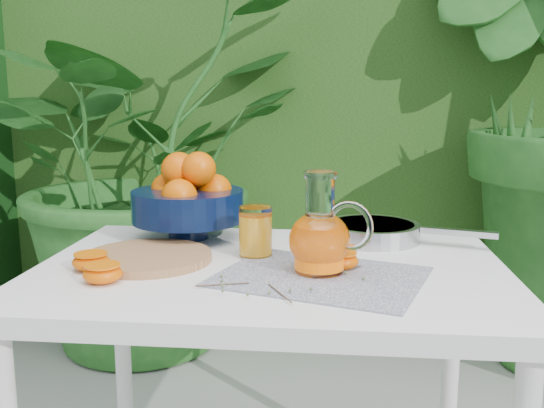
# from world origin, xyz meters

# --- Properties ---
(hedge_backdrop) EXTENTS (8.00, 1.65, 2.50)m
(hedge_backdrop) POSITION_xyz_m (0.06, 2.06, 1.19)
(hedge_backdrop) COLOR #1E4213
(hedge_backdrop) RESTS_ON ground
(potted_plant_left) EXTENTS (2.32, 2.32, 1.65)m
(potted_plant_left) POSITION_xyz_m (-0.81, 1.28, 0.82)
(potted_plant_left) COLOR #215B1F
(potted_plant_left) RESTS_ON ground
(white_table) EXTENTS (1.00, 0.70, 0.75)m
(white_table) POSITION_xyz_m (-0.11, -0.07, 0.67)
(white_table) COLOR white
(white_table) RESTS_ON ground
(placemat) EXTENTS (0.47, 0.42, 0.00)m
(placemat) POSITION_xyz_m (-0.00, -0.15, 0.75)
(placemat) COLOR #0B1242
(placemat) RESTS_ON white_table
(cutting_board) EXTENTS (0.36, 0.36, 0.02)m
(cutting_board) POSITION_xyz_m (-0.38, -0.07, 0.76)
(cutting_board) COLOR #AA7C4C
(cutting_board) RESTS_ON white_table
(fruit_bowl) EXTENTS (0.30, 0.30, 0.22)m
(fruit_bowl) POSITION_xyz_m (-0.34, 0.15, 0.85)
(fruit_bowl) COLOR black
(fruit_bowl) RESTS_ON white_table
(juice_pitcher) EXTENTS (0.19, 0.17, 0.21)m
(juice_pitcher) POSITION_xyz_m (-0.00, -0.12, 0.83)
(juice_pitcher) COLOR white
(juice_pitcher) RESTS_ON white_table
(juice_tumbler) EXTENTS (0.09, 0.09, 0.11)m
(juice_tumbler) POSITION_xyz_m (-0.15, -0.01, 0.81)
(juice_tumbler) COLOR white
(juice_tumbler) RESTS_ON white_table
(saute_pan) EXTENTS (0.44, 0.29, 0.04)m
(saute_pan) POSITION_xyz_m (0.12, 0.17, 0.77)
(saute_pan) COLOR #B3B3B7
(saute_pan) RESTS_ON white_table
(orange_halves) EXTENTS (0.62, 0.24, 0.04)m
(orange_halves) POSITION_xyz_m (-0.29, -0.15, 0.77)
(orange_halves) COLOR #E35D02
(orange_halves) RESTS_ON white_table
(thyme_sprigs) EXTENTS (0.32, 0.26, 0.01)m
(thyme_sprigs) POSITION_xyz_m (-0.07, -0.21, 0.76)
(thyme_sprigs) COLOR brown
(thyme_sprigs) RESTS_ON white_table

